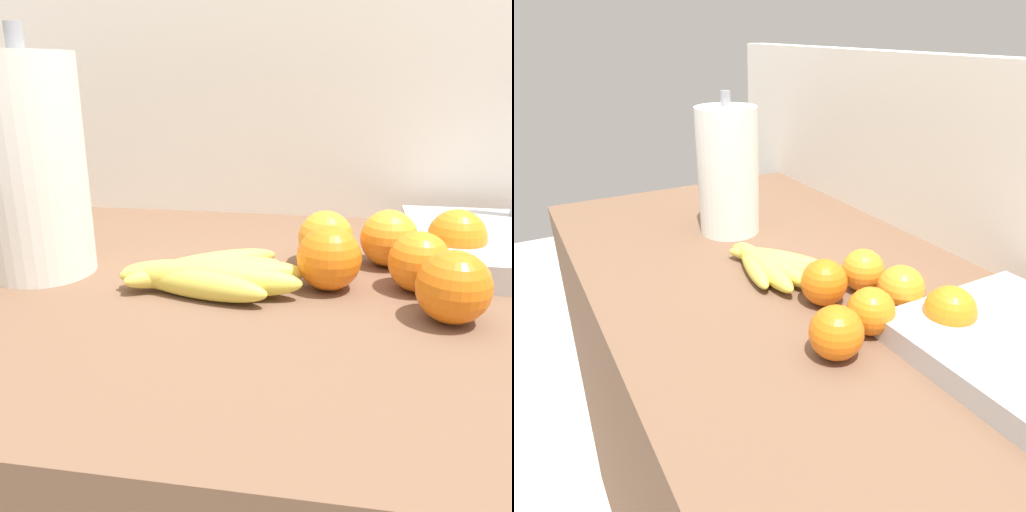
{
  "view_description": "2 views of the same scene",
  "coord_description": "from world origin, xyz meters",
  "views": [
    {
      "loc": [
        0.01,
        -0.58,
        1.18
      ],
      "look_at": [
        -0.08,
        -0.01,
        0.98
      ],
      "focal_mm": 37.14,
      "sensor_mm": 36.0,
      "label": 1
    },
    {
      "loc": [
        0.57,
        -0.41,
        1.35
      ],
      "look_at": [
        -0.13,
        -0.03,
        0.98
      ],
      "focal_mm": 34.74,
      "sensor_mm": 36.0,
      "label": 2
    }
  ],
  "objects": [
    {
      "name": "paper_towel_roll",
      "position": [
        -0.36,
        0.0,
        1.07
      ],
      "size": [
        0.13,
        0.13,
        0.29
      ],
      "color": "white",
      "rests_on": "counter"
    },
    {
      "name": "orange_back_left",
      "position": [
        0.16,
        0.11,
        0.98
      ],
      "size": [
        0.08,
        0.08,
        0.08
      ],
      "primitive_type": "sphere",
      "color": "orange",
      "rests_on": "counter"
    },
    {
      "name": "orange_front",
      "position": [
        -0.01,
        0.08,
        0.98
      ],
      "size": [
        0.07,
        0.07,
        0.07
      ],
      "primitive_type": "sphere",
      "color": "orange",
      "rests_on": "counter"
    },
    {
      "name": "banana_bunch",
      "position": [
        -0.14,
        -0.03,
        0.96
      ],
      "size": [
        0.22,
        0.16,
        0.04
      ],
      "color": "#DECA4C",
      "rests_on": "counter"
    },
    {
      "name": "counter",
      "position": [
        0.0,
        0.0,
        0.47
      ],
      "size": [
        1.45,
        0.66,
        0.94
      ],
      "primitive_type": "cube",
      "color": "brown",
      "rests_on": "ground"
    },
    {
      "name": "orange_right",
      "position": [
        0.13,
        -0.07,
        0.98
      ],
      "size": [
        0.07,
        0.07,
        0.07
      ],
      "primitive_type": "sphere",
      "color": "orange",
      "rests_on": "counter"
    },
    {
      "name": "orange_center",
      "position": [
        0.1,
        0.01,
        0.98
      ],
      "size": [
        0.07,
        0.07,
        0.07
      ],
      "primitive_type": "sphere",
      "color": "orange",
      "rests_on": "counter"
    },
    {
      "name": "orange_far_right",
      "position": [
        0.07,
        0.09,
        0.98
      ],
      "size": [
        0.07,
        0.07,
        0.07
      ],
      "primitive_type": "sphere",
      "color": "orange",
      "rests_on": "counter"
    },
    {
      "name": "orange_back_right",
      "position": [
        0.0,
        -0.0,
        0.98
      ],
      "size": [
        0.08,
        0.08,
        0.08
      ],
      "primitive_type": "sphere",
      "color": "orange",
      "rests_on": "counter"
    },
    {
      "name": "wall_back",
      "position": [
        0.0,
        0.36,
        0.65
      ],
      "size": [
        1.85,
        0.06,
        1.3
      ],
      "primitive_type": "cube",
      "color": "silver",
      "rests_on": "ground"
    }
  ]
}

